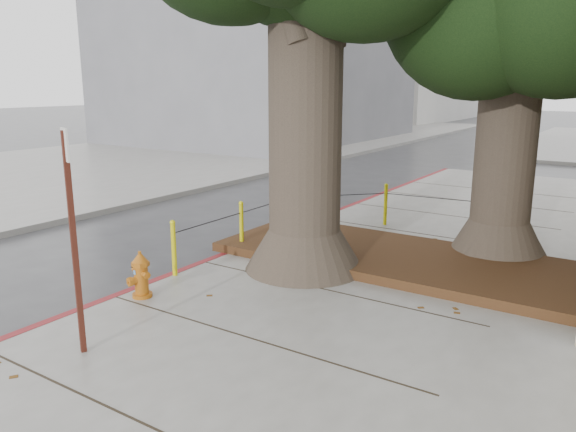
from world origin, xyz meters
name	(u,v)px	position (x,y,z in m)	size (l,w,h in m)	color
ground	(215,338)	(0.00, 0.00, 0.00)	(140.00, 140.00, 0.00)	#28282B
sidewalk_opposite	(115,163)	(-14.00, 10.00, 0.07)	(14.00, 60.00, 0.15)	slate
curb_red	(221,259)	(-2.00, 2.50, 0.07)	(0.14, 26.00, 0.16)	maroon
planter_bed	(397,258)	(0.90, 3.90, 0.23)	(6.40, 2.60, 0.16)	black
building_far_grey	(265,34)	(-15.00, 22.00, 6.00)	(12.00, 16.00, 12.00)	slate
building_far_white	(394,36)	(-17.00, 45.00, 7.50)	(12.00, 18.00, 15.00)	silver
bollard_ring	(325,216)	(-0.87, 4.38, 0.66)	(3.79, 5.39, 0.95)	#CCC50B
fire_hydrant	(141,275)	(-1.62, 0.22, 0.50)	(0.38, 0.37, 0.71)	#B76012
signpost	(73,230)	(-0.86, -1.38, 1.64)	(0.25, 0.12, 2.64)	#471911
car_dark	(252,136)	(-12.92, 17.92, 0.61)	(1.72, 4.22, 1.22)	black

